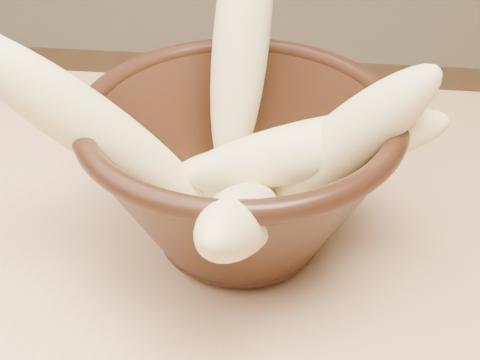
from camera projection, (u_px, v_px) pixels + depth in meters
name	position (u px, v px, depth m)	size (l,w,h in m)	color
bowl	(240.00, 168.00, 0.49)	(0.23, 0.23, 0.13)	black
milk_puddle	(240.00, 201.00, 0.51)	(0.13, 0.13, 0.02)	beige
banana_upright	(242.00, 37.00, 0.50)	(0.04, 0.04, 0.22)	#DDC583
banana_left	(87.00, 124.00, 0.44)	(0.04, 0.04, 0.21)	#DDC583
banana_right	(347.00, 140.00, 0.45)	(0.04, 0.04, 0.16)	#DDC583
banana_across	(309.00, 150.00, 0.46)	(0.04, 0.04, 0.19)	#DDC583
banana_front	(241.00, 219.00, 0.42)	(0.04, 0.04, 0.17)	#DDC583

